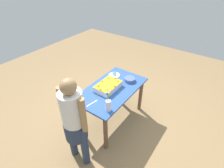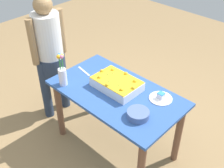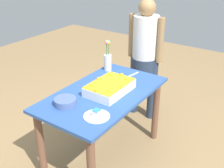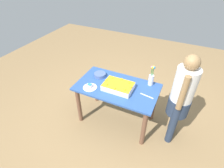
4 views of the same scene
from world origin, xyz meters
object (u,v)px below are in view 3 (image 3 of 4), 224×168
(sheet_cake, at_px, (110,87))
(cake_knife, at_px, (132,75))
(fruit_bowl, at_px, (65,102))
(flower_vase, at_px, (108,59))
(serving_plate_with_slice, at_px, (97,115))
(person_standing, at_px, (145,53))

(sheet_cake, xyz_separation_m, cake_knife, (-0.45, -0.03, -0.05))
(sheet_cake, bearing_deg, fruit_bowl, -23.34)
(cake_knife, relative_size, flower_vase, 0.61)
(cake_knife, bearing_deg, flower_vase, 105.20)
(serving_plate_with_slice, relative_size, cake_knife, 1.03)
(serving_plate_with_slice, relative_size, fruit_bowl, 1.11)
(sheet_cake, relative_size, person_standing, 0.30)
(sheet_cake, relative_size, serving_plate_with_slice, 2.09)
(cake_knife, bearing_deg, serving_plate_with_slice, -158.14)
(cake_knife, height_order, flower_vase, flower_vase)
(sheet_cake, distance_m, flower_vase, 0.54)
(fruit_bowl, bearing_deg, person_standing, 177.55)
(fruit_bowl, bearing_deg, cake_knife, 170.03)
(cake_knife, bearing_deg, sheet_cake, -166.84)
(fruit_bowl, distance_m, person_standing, 1.33)
(cake_knife, distance_m, fruit_bowl, 0.88)
(sheet_cake, height_order, serving_plate_with_slice, sheet_cake)
(flower_vase, distance_m, fruit_bowl, 0.86)
(cake_knife, height_order, person_standing, person_standing)
(sheet_cake, height_order, person_standing, person_standing)
(serving_plate_with_slice, xyz_separation_m, person_standing, (-1.32, -0.28, 0.08))
(flower_vase, xyz_separation_m, person_standing, (-0.49, 0.20, -0.03))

